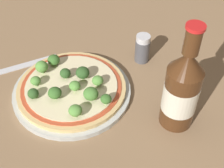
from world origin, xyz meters
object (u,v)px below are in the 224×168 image
Objects in this scene: pizza at (72,88)px; beer_bottle at (182,90)px; pepper_shaker at (142,48)px; fork at (20,66)px.

beer_bottle is at bearing 31.43° from pizza.
beer_bottle is 0.21m from pepper_shaker.
pizza is at bearing -58.39° from fork.
beer_bottle reaches higher than pizza.
beer_bottle reaches higher than fork.
pizza is 1.03× the size of beer_bottle.
beer_bottle is at bearing -49.92° from fork.
pepper_shaker is 0.31m from fork.
pizza is 0.24m from beer_bottle.
fork is at bearing -154.69° from beer_bottle.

